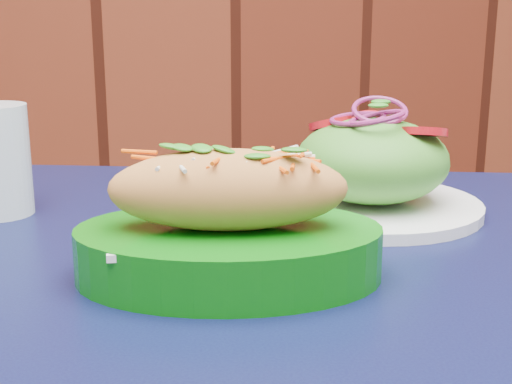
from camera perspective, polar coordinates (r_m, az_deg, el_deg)
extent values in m
cube|color=black|center=(0.62, 2.65, -7.65)|extent=(0.96, 0.96, 0.03)
cube|color=white|center=(0.58, -2.20, -3.23)|extent=(0.19, 0.11, 0.01)
ellipsoid|color=#DC8945|center=(0.57, -2.24, 0.20)|extent=(0.20, 0.10, 0.07)
cylinder|color=white|center=(0.80, 9.11, -1.11)|extent=(0.24, 0.24, 0.01)
ellipsoid|color=#4C992D|center=(0.79, 9.26, 2.53)|extent=(0.17, 0.17, 0.09)
cylinder|color=#B80D16|center=(0.76, 13.32, 5.08)|extent=(0.05, 0.05, 0.01)
cylinder|color=#B80D16|center=(0.80, 6.00, 5.81)|extent=(0.05, 0.05, 0.01)
cylinder|color=#B80D16|center=(0.83, 8.34, 6.01)|extent=(0.05, 0.05, 0.01)
torus|color=#881D62|center=(0.78, 9.41, 6.19)|extent=(0.06, 0.06, 0.01)
torus|color=#881D62|center=(0.78, 9.42, 6.48)|extent=(0.06, 0.06, 0.01)
torus|color=#881D62|center=(0.78, 9.44, 6.77)|extent=(0.06, 0.06, 0.01)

